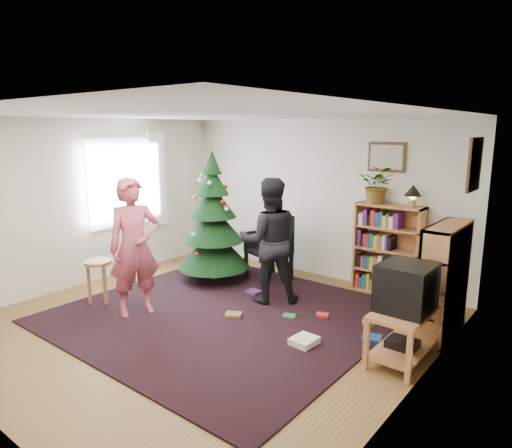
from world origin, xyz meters
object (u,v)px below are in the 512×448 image
Objects in this scene: bookshelf_back at (388,249)px; bookshelf_right at (444,279)px; stool at (98,270)px; person_standing at (134,247)px; potted_plant at (378,185)px; person_by_chair at (269,241)px; tv_stand at (403,330)px; picture_right at (475,164)px; crt_tv at (406,287)px; christmas_tree at (213,228)px; picture_back at (387,157)px; table_lamp at (413,192)px; armchair at (273,244)px.

bookshelf_back is 1.00× the size of bookshelf_right.
person_standing reaches higher than stool.
person_by_chair is at bearing -125.65° from potted_plant.
stool is 1.15× the size of potted_plant.
person_standing is at bearing -163.27° from tv_stand.
person_standing is 3.29× the size of potted_plant.
tv_stand is (-0.26, -1.17, -1.63)m from picture_right.
bookshelf_right reaches higher than crt_tv.
picture_back is at bearing 29.41° from christmas_tree.
person_by_chair is at bearing 167.58° from crt_tv.
crt_tv is at bearing 123.82° from person_by_chair.
christmas_tree is 1.56× the size of bookshelf_right.
tv_stand is 2.87× the size of table_lamp.
christmas_tree is at bearing -150.59° from picture_back.
person_by_chair is at bearing -131.04° from bookshelf_back.
picture_right is at bearing 28.75° from stool.
armchair is 2.31m from person_standing.
tv_stand is 2.21m from table_lamp.
christmas_tree is at bearing -152.82° from potted_plant.
potted_plant is at bearing 156.73° from picture_right.
crt_tv is at bearing -70.74° from table_lamp.
person_by_chair reaches higher than armchair.
person_by_chair is 2.05m from table_lamp.
tv_stand is 0.46m from crt_tv.
table_lamp reaches higher than armchair.
person_by_chair is (-2.17, -0.42, 0.19)m from bookshelf_right.
bookshelf_back is 2.38× the size of crt_tv.
christmas_tree is (-3.54, -0.52, -1.10)m from picture_right.
stool is at bearing -97.22° from armchair.
bookshelf_back is at bearing 25.17° from christmas_tree.
christmas_tree reaches higher than bookshelf_right.
armchair is at bearing 177.51° from picture_right.
bookshelf_right is at bearing 147.06° from person_by_chair.
armchair is (-1.69, -0.47, -0.10)m from bookshelf_back.
armchair is 0.61× the size of person_by_chair.
picture_back reaches higher than table_lamp.
christmas_tree is 1.24m from person_by_chair.
picture_back is 0.90× the size of stool.
crt_tv is 3.26m from person_standing.
picture_back is at bearing 163.41° from table_lamp.
bookshelf_back reaches higher than crt_tv.
picture_right reaches higher than bookshelf_back.
picture_back reaches higher than person_by_chair.
stool is at bearing 116.14° from bookshelf_right.
christmas_tree is 2.62m from bookshelf_back.
bookshelf_right reaches higher than tv_stand.
christmas_tree is at bearing -116.58° from armchair.
tv_stand is 3.31m from person_standing.
person_standing is 1.76m from person_by_chair.
table_lamp is at bearing 109.26° from crt_tv.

